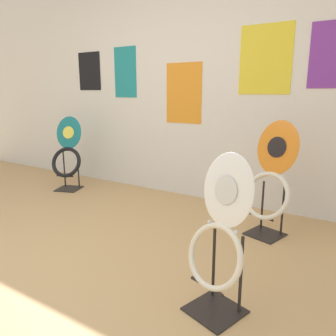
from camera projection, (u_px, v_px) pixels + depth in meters
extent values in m
plane|color=tan|center=(18.00, 277.00, 2.20)|extent=(14.00, 14.00, 0.00)
cube|color=silver|center=(182.00, 84.00, 3.73)|extent=(8.00, 0.06, 2.60)
cube|color=black|center=(89.00, 71.00, 4.39)|extent=(0.38, 0.01, 0.49)
cube|color=purple|center=(330.00, 55.00, 2.87)|extent=(0.34, 0.01, 0.57)
cube|color=yellow|center=(265.00, 59.00, 3.17)|extent=(0.51, 0.01, 0.66)
cube|color=teal|center=(125.00, 72.00, 4.08)|extent=(0.34, 0.01, 0.61)
cube|color=orange|center=(184.00, 93.00, 3.70)|extent=(0.45, 0.01, 0.67)
cube|color=black|center=(265.00, 234.00, 2.85)|extent=(0.35, 0.35, 0.01)
cylinder|color=black|center=(262.00, 205.00, 2.93)|extent=(0.02, 0.02, 0.44)
cylinder|color=black|center=(283.00, 210.00, 2.79)|extent=(0.02, 0.02, 0.44)
cylinder|color=black|center=(261.00, 217.00, 2.76)|extent=(0.22, 0.08, 0.02)
torus|color=beige|center=(266.00, 196.00, 2.76)|extent=(0.46, 0.31, 0.40)
ellipsoid|color=orange|center=(278.00, 147.00, 2.75)|extent=(0.40, 0.23, 0.45)
ellipsoid|color=black|center=(277.00, 147.00, 2.74)|extent=(0.18, 0.09, 0.17)
sphere|color=silver|center=(262.00, 172.00, 2.84)|extent=(0.02, 0.02, 0.02)
sphere|color=silver|center=(284.00, 177.00, 2.69)|extent=(0.02, 0.02, 0.02)
cube|color=black|center=(215.00, 310.00, 1.86)|extent=(0.35, 0.35, 0.01)
cylinder|color=black|center=(214.00, 261.00, 1.93)|extent=(0.02, 0.02, 0.45)
cylinder|color=black|center=(241.00, 275.00, 1.79)|extent=(0.02, 0.02, 0.45)
cylinder|color=black|center=(206.00, 286.00, 1.77)|extent=(0.22, 0.08, 0.02)
torus|color=beige|center=(214.00, 256.00, 1.77)|extent=(0.39, 0.25, 0.35)
ellipsoid|color=white|center=(228.00, 190.00, 1.74)|extent=(0.35, 0.19, 0.41)
ellipsoid|color=silver|center=(226.00, 190.00, 1.73)|extent=(0.15, 0.07, 0.15)
sphere|color=silver|center=(209.00, 222.00, 1.83)|extent=(0.02, 0.02, 0.02)
sphere|color=silver|center=(236.00, 232.00, 1.70)|extent=(0.02, 0.02, 0.02)
cube|color=black|center=(69.00, 189.00, 4.19)|extent=(0.36, 0.36, 0.01)
cylinder|color=black|center=(64.00, 169.00, 4.24)|extent=(0.02, 0.02, 0.45)
cylinder|color=black|center=(78.00, 170.00, 4.20)|extent=(0.02, 0.02, 0.45)
cylinder|color=black|center=(65.00, 176.00, 4.07)|extent=(0.22, 0.09, 0.02)
torus|color=black|center=(66.00, 162.00, 4.09)|extent=(0.43, 0.32, 0.38)
ellipsoid|color=#197075|center=(69.00, 133.00, 4.12)|extent=(0.36, 0.23, 0.40)
ellipsoid|color=#EADB4C|center=(68.00, 132.00, 4.10)|extent=(0.16, 0.09, 0.15)
sphere|color=silver|center=(61.00, 149.00, 4.14)|extent=(0.02, 0.02, 0.02)
sphere|color=silver|center=(75.00, 149.00, 4.10)|extent=(0.02, 0.02, 0.02)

